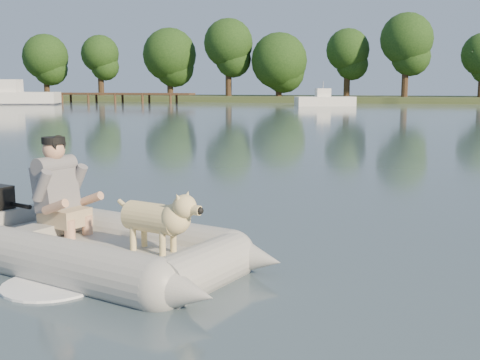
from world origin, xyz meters
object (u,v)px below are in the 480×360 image
(man, at_px, (57,185))
(dinghy, at_px, (101,209))
(dog, at_px, (153,223))
(dock, at_px, (110,98))
(cabin_cruiser, at_px, (11,92))
(motorboat, at_px, (325,94))

(man, bearing_deg, dinghy, -4.24)
(dinghy, relative_size, dog, 5.15)
(man, height_order, dog, man)
(dog, bearing_deg, dock, 134.62)
(cabin_cruiser, bearing_deg, dock, 27.03)
(dog, bearing_deg, motorboat, 112.07)
(man, xyz_separation_m, dog, (1.36, -0.45, -0.28))
(man, height_order, motorboat, motorboat)
(dinghy, xyz_separation_m, cabin_cruiser, (-32.13, 45.22, 0.56))
(dinghy, distance_m, man, 0.77)
(dock, relative_size, dinghy, 3.53)
(dinghy, bearing_deg, motorboat, 111.29)
(man, bearing_deg, dog, 0.00)
(dock, relative_size, motorboat, 3.33)
(cabin_cruiser, bearing_deg, man, -72.26)
(motorboat, bearing_deg, man, -108.32)
(man, distance_m, dog, 1.46)
(cabin_cruiser, xyz_separation_m, motorboat, (29.53, 3.42, -0.15))
(dog, distance_m, cabin_cruiser, 56.00)
(dock, relative_size, dog, 18.16)
(dock, bearing_deg, cabin_cruiser, -135.73)
(dinghy, bearing_deg, cabin_cruiser, 143.63)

